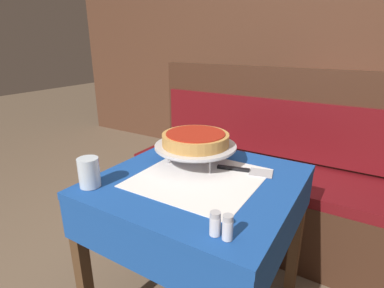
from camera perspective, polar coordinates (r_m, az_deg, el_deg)
The scene contains 11 objects.
dining_table_front at distance 1.29m, azimuth 1.26°, elevation -10.99°, with size 0.77×0.77×0.73m.
dining_table_rear at distance 2.66m, azimuth 25.02°, elevation 3.77°, with size 0.78×0.78×0.73m.
booth_bench at distance 2.08m, azimuth 12.06°, elevation -8.01°, with size 1.65×0.53×1.09m.
back_wall_panel at distance 3.12m, azimuth 22.19°, elevation 16.80°, with size 6.00×0.04×2.40m, color #4C2D1E.
pizza_pan_stand at distance 1.34m, azimuth 0.67°, elevation -0.54°, with size 0.37×0.37×0.09m.
deep_dish_pizza at distance 1.32m, azimuth 0.68°, elevation 0.98°, with size 0.30×0.30×0.05m.
pizza_server at distance 1.30m, azimuth 10.31°, elevation -5.00°, with size 0.24×0.10×0.01m.
water_glass_near at distance 1.20m, azimuth -19.03°, elevation -5.13°, with size 0.08×0.08×0.11m.
salt_shaker at distance 0.89m, azimuth 4.42°, elevation -14.88°, with size 0.03×0.03×0.07m.
pepper_shaker at distance 0.87m, azimuth 6.81°, elevation -15.51°, with size 0.03×0.03×0.08m.
condiment_caddy at distance 2.68m, azimuth 24.66°, elevation 7.04°, with size 0.12×0.12×0.18m.
Camera 1 is at (0.56, -0.96, 1.26)m, focal length 28.00 mm.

